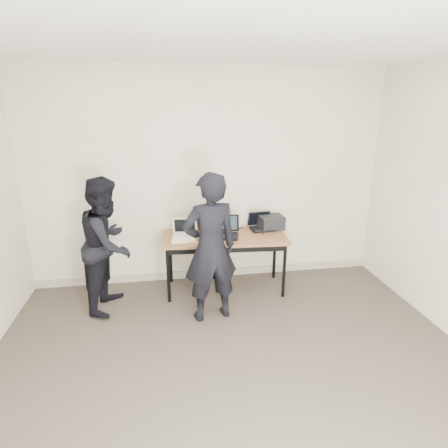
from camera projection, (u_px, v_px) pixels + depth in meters
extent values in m
cube|color=#443B33|center=(243.00, 399.00, 3.04)|extent=(4.50, 4.50, 0.05)
cube|color=white|center=(250.00, 21.00, 2.19)|extent=(4.50, 4.50, 0.05)
cube|color=beige|center=(208.00, 178.00, 4.75)|extent=(4.50, 0.05, 2.70)
cube|color=brown|center=(225.00, 237.00, 4.57)|extent=(1.54, 0.75, 0.03)
cylinder|color=black|center=(168.00, 275.00, 4.37)|extent=(0.04, 0.04, 0.68)
cylinder|color=black|center=(284.00, 271.00, 4.49)|extent=(0.04, 0.04, 0.68)
cylinder|color=black|center=(170.00, 258.00, 4.87)|extent=(0.04, 0.04, 0.68)
cylinder|color=black|center=(275.00, 254.00, 4.99)|extent=(0.04, 0.04, 0.68)
cube|color=black|center=(227.00, 250.00, 4.32)|extent=(1.40, 0.12, 0.06)
cube|color=beige|center=(184.00, 238.00, 4.43)|extent=(0.31, 0.27, 0.03)
cube|color=beige|center=(184.00, 238.00, 4.39)|extent=(0.25, 0.16, 0.01)
cube|color=beige|center=(185.00, 225.00, 4.52)|extent=(0.29, 0.08, 0.20)
cube|color=black|center=(185.00, 226.00, 4.51)|extent=(0.25, 0.06, 0.16)
cube|color=beige|center=(185.00, 234.00, 4.53)|extent=(0.26, 0.04, 0.02)
cube|color=black|center=(225.00, 236.00, 4.51)|extent=(0.38, 0.32, 0.02)
cube|color=black|center=(224.00, 236.00, 4.47)|extent=(0.29, 0.20, 0.01)
cube|color=black|center=(226.00, 223.00, 4.61)|extent=(0.33, 0.15, 0.23)
cube|color=#26333F|center=(226.00, 223.00, 4.61)|extent=(0.29, 0.12, 0.19)
cube|color=black|center=(225.00, 232.00, 4.62)|extent=(0.29, 0.09, 0.02)
cube|color=black|center=(262.00, 229.00, 4.76)|extent=(0.31, 0.24, 0.02)
cube|color=black|center=(263.00, 229.00, 4.73)|extent=(0.25, 0.14, 0.01)
cube|color=black|center=(259.00, 218.00, 4.85)|extent=(0.30, 0.10, 0.20)
cube|color=black|center=(259.00, 218.00, 4.85)|extent=(0.25, 0.08, 0.16)
cube|color=black|center=(259.00, 226.00, 4.86)|extent=(0.26, 0.04, 0.01)
cube|color=brown|center=(208.00, 222.00, 4.71)|extent=(0.37, 0.17, 0.24)
cube|color=brown|center=(208.00, 215.00, 4.62)|extent=(0.36, 0.09, 0.07)
cube|color=brown|center=(221.00, 223.00, 4.73)|extent=(0.02, 0.10, 0.02)
ellipsoid|color=white|center=(210.00, 209.00, 4.66)|extent=(0.14, 0.11, 0.08)
cube|color=black|center=(271.00, 222.00, 4.80)|extent=(0.32, 0.28, 0.17)
cube|color=black|center=(209.00, 241.00, 4.36)|extent=(0.08, 0.06, 0.03)
cube|color=silver|center=(209.00, 240.00, 4.40)|extent=(0.24, 0.16, 0.01)
cube|color=black|center=(191.00, 239.00, 4.45)|extent=(0.28, 0.20, 0.01)
cube|color=black|center=(234.00, 229.00, 4.80)|extent=(0.25, 0.05, 0.01)
cube|color=black|center=(265.00, 232.00, 4.70)|extent=(0.13, 0.24, 0.01)
imported|color=black|center=(210.00, 248.00, 3.92)|extent=(0.66, 0.50, 1.62)
imported|color=black|center=(108.00, 244.00, 4.17)|extent=(0.73, 0.85, 1.53)
cube|color=#A59E89|center=(210.00, 273.00, 5.11)|extent=(4.50, 0.03, 0.10)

